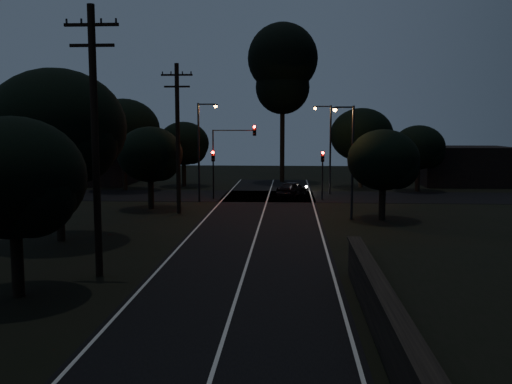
{
  "coord_description": "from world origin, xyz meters",
  "views": [
    {
      "loc": [
        1.94,
        -7.76,
        6.25
      ],
      "look_at": [
        0.0,
        24.0,
        2.5
      ],
      "focal_mm": 40.0,
      "sensor_mm": 36.0,
      "label": 1
    }
  ],
  "objects": [
    {
      "name": "road_surface",
      "position": [
        0.0,
        31.12,
        0.01
      ],
      "size": [
        60.0,
        70.0,
        0.03
      ],
      "color": "black",
      "rests_on": "ground"
    },
    {
      "name": "utility_pole_mid",
      "position": [
        -6.0,
        15.0,
        5.74
      ],
      "size": [
        2.2,
        0.3,
        11.0
      ],
      "color": "black",
      "rests_on": "ground"
    },
    {
      "name": "utility_pole_far",
      "position": [
        -6.0,
        32.0,
        5.48
      ],
      "size": [
        2.2,
        0.3,
        10.5
      ],
      "color": "black",
      "rests_on": "ground"
    },
    {
      "name": "tree_left_b",
      "position": [
        -7.82,
        11.9,
        4.26
      ],
      "size": [
        5.17,
        5.17,
        6.58
      ],
      "color": "black",
      "rests_on": "ground"
    },
    {
      "name": "tree_left_c",
      "position": [
        -10.24,
        21.85,
        5.98
      ],
      "size": [
        7.31,
        7.31,
        9.24
      ],
      "color": "black",
      "rests_on": "ground"
    },
    {
      "name": "tree_left_d",
      "position": [
        -8.33,
        33.9,
        3.98
      ],
      "size": [
        4.84,
        4.84,
        6.14
      ],
      "color": "black",
      "rests_on": "ground"
    },
    {
      "name": "tree_far_nw",
      "position": [
        -8.82,
        49.89,
        4.26
      ],
      "size": [
        5.2,
        5.2,
        6.59
      ],
      "color": "black",
      "rests_on": "ground"
    },
    {
      "name": "tree_far_w",
      "position": [
        -13.76,
        45.86,
        5.69
      ],
      "size": [
        6.86,
        6.86,
        8.75
      ],
      "color": "black",
      "rests_on": "ground"
    },
    {
      "name": "tree_far_ne",
      "position": [
        9.22,
        49.87,
        5.14
      ],
      "size": [
        6.28,
        6.28,
        7.94
      ],
      "color": "black",
      "rests_on": "ground"
    },
    {
      "name": "tree_far_e",
      "position": [
        14.17,
        46.9,
        4.03
      ],
      "size": [
        4.91,
        4.91,
        6.23
      ],
      "color": "black",
      "rests_on": "ground"
    },
    {
      "name": "tree_right_a",
      "position": [
        8.17,
        29.91,
        3.88
      ],
      "size": [
        4.71,
        4.71,
        5.98
      ],
      "color": "black",
      "rests_on": "ground"
    },
    {
      "name": "tall_pine",
      "position": [
        1.0,
        55.0,
        12.42
      ],
      "size": [
        7.57,
        7.57,
        17.21
      ],
      "color": "black",
      "rests_on": "ground"
    },
    {
      "name": "building_left",
      "position": [
        -20.0,
        52.0,
        2.2
      ],
      "size": [
        10.0,
        8.0,
        4.4
      ],
      "primitive_type": "cube",
      "color": "black",
      "rests_on": "ground"
    },
    {
      "name": "building_right",
      "position": [
        20.0,
        53.0,
        2.0
      ],
      "size": [
        9.0,
        7.0,
        4.0
      ],
      "primitive_type": "cube",
      "color": "black",
      "rests_on": "ground"
    },
    {
      "name": "signal_left",
      "position": [
        -4.6,
        39.99,
        2.84
      ],
      "size": [
        0.28,
        0.35,
        4.1
      ],
      "color": "black",
      "rests_on": "ground"
    },
    {
      "name": "signal_right",
      "position": [
        4.6,
        39.99,
        2.84
      ],
      "size": [
        0.28,
        0.35,
        4.1
      ],
      "color": "black",
      "rests_on": "ground"
    },
    {
      "name": "signal_mast",
      "position": [
        -2.91,
        39.99,
        4.34
      ],
      "size": [
        3.7,
        0.35,
        6.25
      ],
      "color": "black",
      "rests_on": "ground"
    },
    {
      "name": "streetlight_a",
      "position": [
        -5.31,
        38.0,
        4.64
      ],
      "size": [
        1.66,
        0.26,
        8.0
      ],
      "color": "black",
      "rests_on": "ground"
    },
    {
      "name": "streetlight_b",
      "position": [
        5.31,
        44.0,
        4.64
      ],
      "size": [
        1.66,
        0.26,
        8.0
      ],
      "color": "black",
      "rests_on": "ground"
    },
    {
      "name": "streetlight_c",
      "position": [
        5.83,
        30.0,
        4.35
      ],
      "size": [
        1.46,
        0.26,
        7.5
      ],
      "color": "black",
      "rests_on": "ground"
    },
    {
      "name": "car",
      "position": [
        2.06,
        42.29,
        0.67
      ],
      "size": [
        3.02,
        4.22,
        1.33
      ],
      "primitive_type": "imported",
      "rotation": [
        0.0,
        0.0,
        2.73
      ],
      "color": "black",
      "rests_on": "ground"
    }
  ]
}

